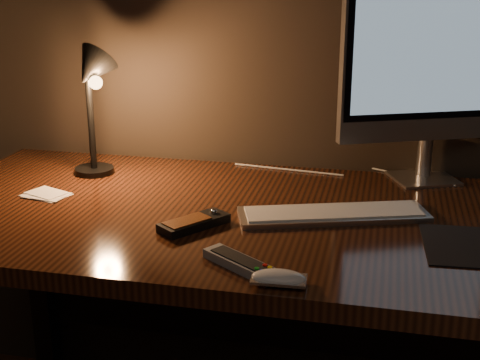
% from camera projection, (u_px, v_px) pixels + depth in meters
% --- Properties ---
extents(desk, '(1.60, 0.75, 0.75)m').
position_uv_depth(desk, '(263.00, 253.00, 1.60)').
color(desk, '#3D1C0E').
rests_on(desk, ground).
extents(monitor, '(0.45, 0.22, 0.50)m').
position_uv_depth(monitor, '(433.00, 66.00, 1.63)').
color(monitor, silver).
rests_on(monitor, desk).
extents(keyboard, '(0.43, 0.24, 0.02)m').
position_uv_depth(keyboard, '(333.00, 214.00, 1.47)').
color(keyboard, silver).
rests_on(keyboard, desk).
extents(mouse, '(0.10, 0.06, 0.02)m').
position_uv_depth(mouse, '(279.00, 280.00, 1.16)').
color(mouse, white).
rests_on(mouse, desk).
extents(media_remote, '(0.14, 0.16, 0.03)m').
position_uv_depth(media_remote, '(194.00, 223.00, 1.42)').
color(media_remote, black).
rests_on(media_remote, desk).
extents(tv_remote, '(0.16, 0.13, 0.02)m').
position_uv_depth(tv_remote, '(241.00, 263.00, 1.23)').
color(tv_remote, gray).
rests_on(tv_remote, desk).
extents(papers, '(0.13, 0.10, 0.01)m').
position_uv_depth(papers, '(46.00, 194.00, 1.61)').
color(papers, white).
rests_on(papers, desk).
extents(desk_lamp, '(0.16, 0.17, 0.35)m').
position_uv_depth(desk_lamp, '(92.00, 88.00, 1.67)').
color(desk_lamp, black).
rests_on(desk_lamp, desk).
extents(cable, '(0.56, 0.20, 0.01)m').
position_uv_depth(cable, '(345.00, 173.00, 1.77)').
color(cable, white).
rests_on(cable, desk).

